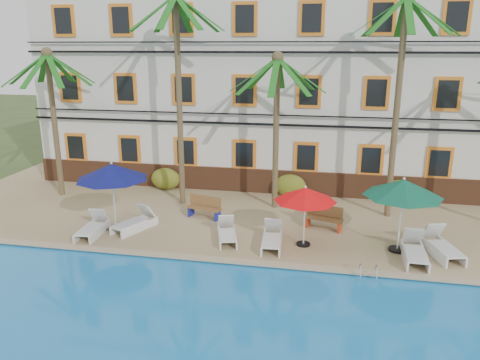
% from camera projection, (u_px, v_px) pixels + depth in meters
% --- Properties ---
extents(ground, '(100.00, 100.00, 0.00)m').
position_uv_depth(ground, '(250.00, 258.00, 16.65)').
color(ground, '#384C23').
rests_on(ground, ground).
extents(pool_deck, '(30.00, 12.00, 0.25)m').
position_uv_depth(pool_deck, '(269.00, 209.00, 21.33)').
color(pool_deck, tan).
rests_on(pool_deck, ground).
extents(pool_coping, '(30.00, 0.35, 0.06)m').
position_uv_depth(pool_coping, '(246.00, 262.00, 15.72)').
color(pool_coping, tan).
rests_on(pool_coping, pool_deck).
extents(hotel_building, '(25.40, 6.44, 10.22)m').
position_uv_depth(hotel_building, '(283.00, 83.00, 24.58)').
color(hotel_building, silver).
rests_on(hotel_building, pool_deck).
extents(palm_a, '(4.11, 4.11, 6.98)m').
position_uv_depth(palm_a, '(52.00, 102.00, 21.74)').
color(palm_a, brown).
rests_on(palm_a, pool_deck).
extents(palm_b, '(4.11, 4.11, 9.30)m').
position_uv_depth(palm_b, '(178.00, 74.00, 20.14)').
color(palm_b, brown).
rests_on(palm_b, pool_deck).
extents(palm_c, '(4.11, 4.11, 6.82)m').
position_uv_depth(palm_c, '(277.00, 109.00, 19.97)').
color(palm_c, brown).
rests_on(palm_c, pool_deck).
extents(palm_d, '(4.11, 4.11, 9.09)m').
position_uv_depth(palm_d, '(399.00, 80.00, 18.52)').
color(palm_d, brown).
rests_on(palm_d, pool_deck).
extents(shrub_left, '(1.50, 0.90, 1.10)m').
position_uv_depth(shrub_left, '(166.00, 179.00, 23.66)').
color(shrub_left, '#215618').
rests_on(shrub_left, pool_deck).
extents(shrub_mid, '(1.50, 0.90, 1.10)m').
position_uv_depth(shrub_mid, '(290.00, 186.00, 22.50)').
color(shrub_mid, '#215618').
rests_on(shrub_mid, pool_deck).
extents(shrub_right, '(1.50, 0.90, 1.10)m').
position_uv_depth(shrub_right, '(400.00, 192.00, 21.58)').
color(shrub_right, '#215618').
rests_on(shrub_right, pool_deck).
extents(umbrella_blue, '(2.78, 2.78, 2.77)m').
position_uv_depth(umbrella_blue, '(112.00, 172.00, 17.90)').
color(umbrella_blue, black).
rests_on(umbrella_blue, pool_deck).
extents(umbrella_red, '(2.27, 2.27, 2.27)m').
position_uv_depth(umbrella_red, '(305.00, 195.00, 16.61)').
color(umbrella_red, black).
rests_on(umbrella_red, pool_deck).
extents(umbrella_green, '(2.73, 2.73, 2.72)m').
position_uv_depth(umbrella_green, '(403.00, 188.00, 16.02)').
color(umbrella_green, black).
rests_on(umbrella_green, pool_deck).
extents(lounger_a, '(0.80, 1.94, 0.90)m').
position_uv_depth(lounger_a, '(93.00, 227.00, 18.04)').
color(lounger_a, silver).
rests_on(lounger_a, pool_deck).
extents(lounger_b, '(1.43, 2.08, 0.93)m').
position_uv_depth(lounger_b, '(135.00, 222.00, 18.54)').
color(lounger_b, silver).
rests_on(lounger_b, pool_deck).
extents(lounger_c, '(1.12, 1.92, 0.85)m').
position_uv_depth(lounger_c, '(227.00, 233.00, 17.50)').
color(lounger_c, silver).
rests_on(lounger_c, pool_deck).
extents(lounger_d, '(0.82, 1.97, 0.91)m').
position_uv_depth(lounger_d, '(272.00, 238.00, 16.99)').
color(lounger_d, silver).
rests_on(lounger_d, pool_deck).
extents(lounger_e, '(0.77, 2.06, 0.97)m').
position_uv_depth(lounger_e, '(414.00, 251.00, 15.90)').
color(lounger_e, silver).
rests_on(lounger_e, pool_deck).
extents(lounger_f, '(1.26, 2.19, 0.98)m').
position_uv_depth(lounger_f, '(441.00, 246.00, 16.28)').
color(lounger_f, silver).
rests_on(lounger_f, pool_deck).
extents(bench_left, '(1.57, 0.85, 0.93)m').
position_uv_depth(bench_left, '(205.00, 207.00, 19.79)').
color(bench_left, olive).
rests_on(bench_left, pool_deck).
extents(bench_right, '(1.57, 0.86, 0.93)m').
position_uv_depth(bench_right, '(325.00, 217.00, 18.59)').
color(bench_right, olive).
rests_on(bench_right, pool_deck).
extents(pool_ladder, '(0.54, 0.74, 0.74)m').
position_uv_depth(pool_ladder, '(368.00, 275.00, 14.91)').
color(pool_ladder, silver).
rests_on(pool_ladder, ground).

